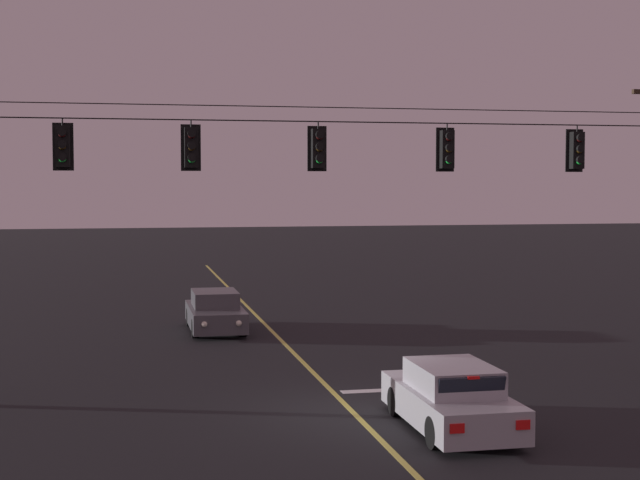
# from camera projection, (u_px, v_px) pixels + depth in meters

# --- Properties ---
(ground_plane) EXTENTS (180.00, 180.00, 0.00)m
(ground_plane) POSITION_uv_depth(u_px,v_px,m) (352.00, 412.00, 21.08)
(ground_plane) COLOR black
(lane_centre_stripe) EXTENTS (0.14, 60.00, 0.01)m
(lane_centre_stripe) POSITION_uv_depth(u_px,v_px,m) (288.00, 347.00, 29.45)
(lane_centre_stripe) COLOR #D1C64C
(lane_centre_stripe) RESTS_ON ground
(stop_bar_paint) EXTENTS (3.40, 0.36, 0.01)m
(stop_bar_paint) POSITION_uv_depth(u_px,v_px,m) (408.00, 389.00, 23.39)
(stop_bar_paint) COLOR silver
(stop_bar_paint) RESTS_ON ground
(signal_span_assembly) EXTENTS (20.04, 0.32, 8.03)m
(signal_span_assembly) POSITION_uv_depth(u_px,v_px,m) (328.00, 221.00, 23.34)
(signal_span_assembly) COLOR #38281C
(signal_span_assembly) RESTS_ON ground
(traffic_light_leftmost) EXTENTS (0.48, 0.41, 1.22)m
(traffic_light_leftmost) POSITION_uv_depth(u_px,v_px,m) (63.00, 146.00, 21.93)
(traffic_light_leftmost) COLOR black
(traffic_light_left_inner) EXTENTS (0.48, 0.41, 1.22)m
(traffic_light_left_inner) POSITION_uv_depth(u_px,v_px,m) (191.00, 147.00, 22.53)
(traffic_light_left_inner) COLOR black
(traffic_light_centre) EXTENTS (0.48, 0.41, 1.22)m
(traffic_light_centre) POSITION_uv_depth(u_px,v_px,m) (318.00, 148.00, 23.16)
(traffic_light_centre) COLOR black
(traffic_light_right_inner) EXTENTS (0.48, 0.41, 1.22)m
(traffic_light_right_inner) POSITION_uv_depth(u_px,v_px,m) (447.00, 149.00, 23.84)
(traffic_light_right_inner) COLOR black
(traffic_light_rightmost) EXTENTS (0.48, 0.41, 1.22)m
(traffic_light_rightmost) POSITION_uv_depth(u_px,v_px,m) (577.00, 150.00, 24.56)
(traffic_light_rightmost) COLOR black
(car_waiting_near_lane) EXTENTS (1.80, 4.33, 1.39)m
(car_waiting_near_lane) POSITION_uv_depth(u_px,v_px,m) (451.00, 399.00, 19.51)
(car_waiting_near_lane) COLOR #A5A5AD
(car_waiting_near_lane) RESTS_ON ground
(car_oncoming_lead) EXTENTS (1.80, 4.42, 1.39)m
(car_oncoming_lead) POSITION_uv_depth(u_px,v_px,m) (215.00, 312.00, 32.61)
(car_oncoming_lead) COLOR #4C4C51
(car_oncoming_lead) RESTS_ON ground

